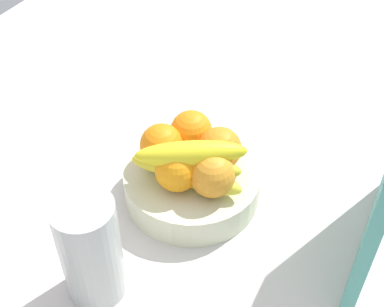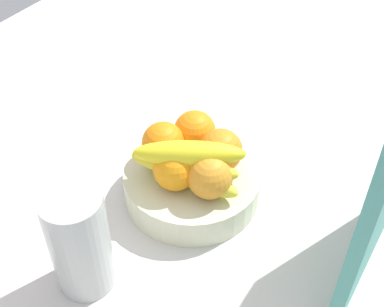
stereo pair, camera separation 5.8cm
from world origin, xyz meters
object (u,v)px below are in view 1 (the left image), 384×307
Objects in this scene: orange_back_right at (220,149)px; fruit_bowl at (192,183)px; orange_front_left at (191,131)px; orange_front_right at (162,145)px; banana_bunch at (190,164)px; thermos_tumbler at (90,250)px; orange_back_left at (213,175)px; orange_center at (177,169)px.

fruit_bowl is at bearing -42.42° from orange_back_right.
orange_front_left is 5.85cm from orange_front_right.
fruit_bowl is 3.17× the size of orange_front_right.
orange_front_right is 0.40× the size of banana_bunch.
fruit_bowl is 1.30× the size of thermos_tumbler.
fruit_bowl is at bearing -116.59° from orange_back_left.
orange_front_left and orange_back_left have the same top height.
orange_front_right reaches higher than fruit_bowl.
fruit_bowl is 8.16cm from orange_back_left.
orange_back_right is 6.47cm from banana_bunch.
orange_front_right is (5.19, -2.69, 0.00)cm from orange_front_left.
orange_front_right is 1.00× the size of orange_back_left.
fruit_bowl is 3.17× the size of orange_center.
banana_bunch is 20.13cm from thermos_tumbler.
orange_back_right is at bearing 73.87° from orange_front_left.
orange_front_right is at bearing -27.40° from orange_front_left.
thermos_tumbler reaches higher than orange_front_left.
orange_front_left is 8.57cm from banana_bunch.
orange_front_right is 6.12cm from orange_center.
banana_bunch reaches higher than orange_front_right.
orange_back_left reaches higher than fruit_bowl.
orange_center and orange_back_left have the same top height.
orange_center is (8.93, 2.15, 0.00)cm from orange_front_left.
fruit_bowl is 3.17× the size of orange_front_left.
orange_front_left is 10.64cm from orange_back_left.
fruit_bowl is 8.31cm from orange_front_right.
orange_front_left is (-5.20, -2.79, 6.24)cm from fruit_bowl.
thermos_tumbler is at bearing -9.99° from orange_center.
orange_front_left is at bearing -151.79° from fruit_bowl.
orange_back_left is (7.56, 7.49, 0.00)cm from orange_front_left.
banana_bunch reaches higher than orange_front_left.
orange_back_left is at bearing 76.93° from orange_front_right.
thermos_tumbler reaches higher than banana_bunch.
orange_back_left is at bearing 14.63° from orange_back_right.
banana_bunch is at bearing -87.47° from orange_back_left.
orange_front_left is 0.40× the size of banana_bunch.
orange_back_left is 0.41× the size of thermos_tumbler.
banana_bunch reaches higher than orange_back_right.
orange_center is 8.15cm from orange_back_right.
orange_front_right is 9.33cm from orange_back_right.
orange_front_left is at bearing -106.13° from orange_back_right.
orange_center is 2.03cm from banana_bunch.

